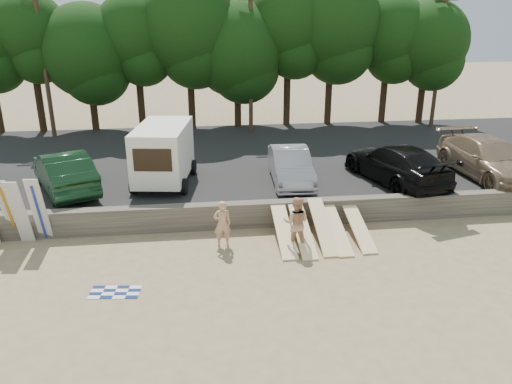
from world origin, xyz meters
TOP-DOWN VIEW (x-y plane):
  - ground at (0.00, 0.00)m, footprint 120.00×120.00m
  - seawall at (0.00, 3.00)m, footprint 44.00×0.50m
  - parking_lot at (0.00, 10.50)m, footprint 44.00×14.50m
  - treeline at (0.50, 17.55)m, footprint 32.32×6.27m
  - utility_poles at (2.00, 16.00)m, footprint 25.80×0.26m
  - box_trailer at (-2.93, 6.53)m, footprint 2.83×4.36m
  - car_1 at (-7.09, 6.12)m, footprint 3.80×5.47m
  - car_2 at (2.63, 5.98)m, footprint 1.85×4.73m
  - car_3 at (7.30, 5.48)m, footprint 3.73×6.28m
  - car_4 at (11.78, 5.66)m, footprint 2.80×6.18m
  - surfboard_upright_4 at (-8.24, 2.63)m, footprint 0.61×0.85m
  - surfboard_upright_5 at (-7.81, 2.36)m, footprint 0.58×0.78m
  - surfboard_upright_6 at (-7.18, 2.52)m, footprint 0.56×0.72m
  - surfboard_low_0 at (1.53, 1.40)m, footprint 0.56×2.88m
  - surfboard_low_1 at (2.20, 1.31)m, footprint 0.56×2.89m
  - surfboard_low_2 at (2.97, 1.42)m, footprint 0.56×2.83m
  - surfboard_low_3 at (3.49, 1.39)m, footprint 0.56×2.91m
  - surfboard_low_4 at (4.37, 1.51)m, footprint 0.56×2.92m
  - beachgoer_a at (-0.69, 1.39)m, footprint 0.66×0.46m
  - beachgoer_b at (1.89, 0.96)m, footprint 1.11×0.98m
  - cooler at (1.82, 1.89)m, footprint 0.42×0.35m
  - gear_bag at (2.23, 2.40)m, footprint 0.37×0.34m
  - beach_towel at (-4.12, -1.33)m, footprint 1.66×1.66m

SIDE VIEW (x-z plane):
  - ground at x=0.00m, z-range 0.00..0.00m
  - beach_towel at x=-4.12m, z-range 0.01..0.01m
  - gear_bag at x=2.23m, z-range 0.00..0.22m
  - cooler at x=1.82m, z-range 0.00..0.32m
  - parking_lot at x=0.00m, z-range 0.00..0.70m
  - surfboard_low_4 at x=4.37m, z-range 0.00..0.84m
  - surfboard_low_3 at x=3.49m, z-range 0.00..0.87m
  - surfboard_low_1 at x=2.20m, z-range 0.00..0.95m
  - surfboard_low_0 at x=1.53m, z-range 0.00..0.98m
  - seawall at x=0.00m, z-range 0.00..1.00m
  - surfboard_low_2 at x=2.97m, z-range 0.00..1.13m
  - beachgoer_a at x=-0.69m, z-range 0.00..1.74m
  - beachgoer_b at x=1.89m, z-range 0.00..1.92m
  - surfboard_upright_4 at x=-8.24m, z-range 0.00..2.51m
  - surfboard_upright_5 at x=-7.81m, z-range 0.00..2.53m
  - surfboard_upright_6 at x=-7.18m, z-range 0.00..2.54m
  - car_2 at x=2.63m, z-range 0.70..2.23m
  - car_3 at x=7.30m, z-range 0.70..2.41m
  - car_1 at x=-7.09m, z-range 0.70..2.41m
  - car_4 at x=11.78m, z-range 0.70..2.46m
  - box_trailer at x=-2.93m, z-range 0.86..3.47m
  - utility_poles at x=2.00m, z-range 0.93..9.93m
  - treeline at x=0.50m, z-range 1.71..11.21m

